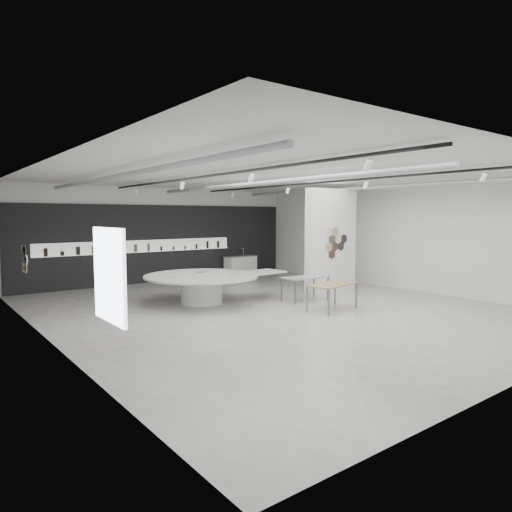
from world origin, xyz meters
TOP-DOWN VIEW (x-y plane):
  - room at (-0.09, -0.00)m, footprint 12.02×14.02m
  - back_wall_display at (-0.08, 6.93)m, footprint 11.80×0.27m
  - partition_column at (3.50, 1.00)m, footprint 2.20×0.38m
  - display_island at (-1.17, 1.84)m, footprint 4.55×3.62m
  - sample_table_wood at (1.22, -1.22)m, footprint 1.72×1.11m
  - sample_table_stone at (1.61, 0.30)m, footprint 1.48×0.76m
  - kitchen_counter at (3.54, 6.53)m, footprint 1.58×0.73m

SIDE VIEW (x-z plane):
  - kitchen_counter at x=3.54m, z-range -0.17..1.04m
  - display_island at x=-1.17m, z-range 0.13..1.02m
  - sample_table_wood at x=1.22m, z-range 0.32..1.06m
  - sample_table_stone at x=1.61m, z-range 0.31..1.07m
  - back_wall_display at x=-0.08m, z-range -0.01..3.09m
  - partition_column at x=3.50m, z-range 0.00..3.60m
  - room at x=-0.09m, z-range 0.16..3.98m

